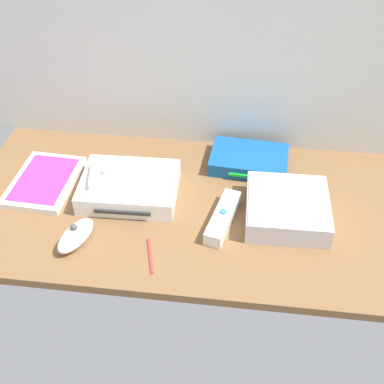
# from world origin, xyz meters

# --- Properties ---
(ground_plane) EXTENTS (1.00, 0.48, 0.02)m
(ground_plane) POSITION_xyz_m (0.00, 0.00, -0.01)
(ground_plane) COLOR brown
(ground_plane) RESTS_ON ground
(back_wall) EXTENTS (1.10, 0.01, 0.64)m
(back_wall) POSITION_xyz_m (0.00, 0.25, 0.32)
(back_wall) COLOR silver
(back_wall) RESTS_ON ground
(game_console) EXTENTS (0.21, 0.17, 0.04)m
(game_console) POSITION_xyz_m (-0.14, 0.02, 0.02)
(game_console) COLOR white
(game_console) RESTS_ON ground_plane
(mini_computer) EXTENTS (0.17, 0.17, 0.05)m
(mini_computer) POSITION_xyz_m (0.20, -0.01, 0.03)
(mini_computer) COLOR silver
(mini_computer) RESTS_ON ground_plane
(game_case) EXTENTS (0.15, 0.20, 0.02)m
(game_case) POSITION_xyz_m (-0.34, 0.03, 0.01)
(game_case) COLOR white
(game_case) RESTS_ON ground_plane
(network_router) EXTENTS (0.19, 0.13, 0.03)m
(network_router) POSITION_xyz_m (0.12, 0.16, 0.02)
(network_router) COLOR #145193
(network_router) RESTS_ON ground_plane
(remote_wand) EXTENTS (0.07, 0.15, 0.03)m
(remote_wand) POSITION_xyz_m (0.07, -0.04, 0.02)
(remote_wand) COLOR white
(remote_wand) RESTS_ON ground_plane
(remote_nunchuk) EXTENTS (0.08, 0.11, 0.05)m
(remote_nunchuk) POSITION_xyz_m (-0.22, -0.14, 0.02)
(remote_nunchuk) COLOR white
(remote_nunchuk) RESTS_ON ground_plane
(remote_classic_pad) EXTENTS (0.16, 0.10, 0.02)m
(remote_classic_pad) POSITION_xyz_m (-0.15, 0.02, 0.05)
(remote_classic_pad) COLOR white
(remote_classic_pad) RESTS_ON game_console
(stylus_pen) EXTENTS (0.03, 0.09, 0.01)m
(stylus_pen) POSITION_xyz_m (-0.06, -0.15, 0.00)
(stylus_pen) COLOR red
(stylus_pen) RESTS_ON ground_plane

